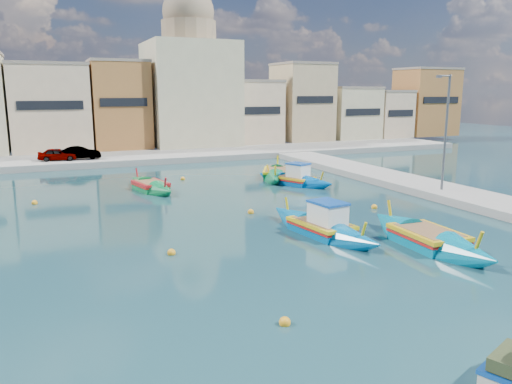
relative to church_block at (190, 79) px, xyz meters
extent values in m
plane|color=#123037|center=(-10.00, -40.00, -8.41)|extent=(160.00, 160.00, 0.00)
cube|color=gray|center=(-10.00, -8.00, -8.11)|extent=(80.00, 8.00, 0.60)
cube|color=beige|center=(-15.74, -0.28, -3.31)|extent=(7.88, 7.44, 8.99)
cube|color=gray|center=(-15.74, -0.28, 1.33)|extent=(8.04, 7.59, 0.30)
cube|color=black|center=(-15.74, -4.05, -2.86)|extent=(6.30, 0.10, 0.90)
cube|color=#AE6F36|center=(-8.46, -0.93, -3.09)|extent=(6.17, 6.13, 9.43)
cube|color=gray|center=(-8.46, -0.93, 1.77)|extent=(6.29, 6.26, 0.30)
cube|color=black|center=(-8.46, -4.05, -2.62)|extent=(4.93, 0.10, 0.90)
cube|color=tan|center=(-0.95, -0.15, -4.78)|extent=(7.31, 7.69, 6.05)
cube|color=gray|center=(-0.95, -0.15, -1.60)|extent=(7.46, 7.85, 0.30)
cube|color=black|center=(-0.95, -4.05, -4.48)|extent=(5.85, 0.10, 0.90)
cube|color=beige|center=(7.02, -0.35, -4.10)|extent=(7.54, 7.30, 7.41)
cube|color=gray|center=(7.02, -0.35, -0.25)|extent=(7.69, 7.45, 0.30)
cube|color=black|center=(7.02, -4.05, -3.73)|extent=(6.03, 0.10, 0.90)
cube|color=tan|center=(14.93, -0.51, -2.99)|extent=(6.36, 6.97, 9.63)
cube|color=gray|center=(14.93, -0.51, 1.98)|extent=(6.48, 7.11, 0.30)
cube|color=black|center=(14.93, -4.05, -2.51)|extent=(5.09, 0.10, 0.90)
cube|color=beige|center=(22.15, -0.65, -4.48)|extent=(6.63, 6.70, 6.65)
cube|color=gray|center=(22.15, -0.65, -1.01)|extent=(6.76, 6.83, 0.30)
cube|color=black|center=(22.15, -4.05, -4.15)|extent=(5.30, 0.10, 0.90)
cube|color=beige|center=(28.26, -0.25, -4.71)|extent=(5.08, 7.51, 6.20)
cube|color=gray|center=(28.26, -0.25, -1.45)|extent=(5.18, 7.66, 0.30)
cube|color=black|center=(28.26, -4.05, -4.40)|extent=(4.06, 0.10, 0.90)
cube|color=#AE6F36|center=(35.15, -1.00, -3.14)|extent=(7.79, 6.00, 9.33)
cube|color=gray|center=(35.15, -1.00, 1.67)|extent=(7.95, 6.12, 0.30)
cube|color=black|center=(35.15, -4.05, -2.68)|extent=(6.23, 0.10, 0.90)
cube|color=beige|center=(0.00, 0.00, -1.81)|extent=(10.00, 10.00, 12.00)
cylinder|color=#9E8466|center=(0.00, 0.00, 5.39)|extent=(6.40, 6.40, 2.40)
sphere|color=#9E8466|center=(0.00, 0.00, 7.58)|extent=(6.00, 6.00, 6.00)
cylinder|color=#595B60|center=(7.50, -34.00, -4.41)|extent=(0.16, 0.16, 8.00)
cylinder|color=#595B60|center=(7.10, -34.00, -0.51)|extent=(1.00, 0.10, 0.10)
cube|color=#595B60|center=(6.60, -34.00, -0.56)|extent=(0.35, 0.15, 0.18)
imported|color=#4C1919|center=(-15.58, -9.50, -7.22)|extent=(3.57, 1.76, 1.17)
imported|color=#4C1919|center=(-13.59, -9.50, -7.19)|extent=(3.77, 1.42, 1.23)
cube|color=#0065A3|center=(-4.44, -38.54, -8.23)|extent=(2.24, 3.46, 0.91)
cone|color=#0065A3|center=(-4.81, -35.88, -8.18)|extent=(2.21, 3.19, 2.33)
cone|color=#0065A3|center=(-4.07, -41.20, -8.18)|extent=(2.21, 3.19, 2.33)
cube|color=yellow|center=(-4.44, -38.54, -7.85)|extent=(2.34, 3.65, 0.16)
cube|color=red|center=(-4.44, -38.54, -8.01)|extent=(2.34, 3.53, 0.09)
cube|color=olive|center=(-4.44, -38.54, -7.77)|extent=(1.93, 3.13, 0.05)
cylinder|color=yellow|center=(-4.85, -35.62, -7.59)|extent=(0.18, 0.44, 0.99)
cylinder|color=yellow|center=(-4.03, -41.46, -7.59)|extent=(0.18, 0.44, 0.99)
cube|color=white|center=(-4.38, -39.01, -7.27)|extent=(1.49, 1.81, 1.00)
cube|color=#0F47A5|center=(-4.38, -39.01, -6.72)|extent=(1.57, 1.94, 0.11)
cube|color=#0054A3|center=(0.51, -26.07, -8.23)|extent=(2.74, 3.26, 0.87)
cone|color=#0054A3|center=(-0.44, -23.97, -8.19)|extent=(2.66, 3.08, 2.18)
cone|color=#0054A3|center=(1.46, -28.17, -8.19)|extent=(2.66, 3.08, 2.18)
cube|color=gold|center=(0.51, -26.07, -7.87)|extent=(2.87, 3.43, 0.16)
cube|color=red|center=(0.51, -26.07, -8.02)|extent=(2.84, 3.34, 0.09)
cube|color=olive|center=(0.51, -26.07, -7.80)|extent=(2.40, 2.92, 0.05)
cylinder|color=gold|center=(-0.54, -23.77, -7.62)|extent=(0.28, 0.43, 0.95)
cylinder|color=gold|center=(1.56, -28.38, -7.62)|extent=(0.28, 0.43, 0.95)
cube|color=white|center=(0.68, -26.44, -7.32)|extent=(1.70, 1.80, 0.96)
cube|color=#0F47A5|center=(0.68, -26.44, -6.78)|extent=(1.81, 1.92, 0.10)
cube|color=#0B7745|center=(0.59, -22.87, -8.21)|extent=(3.28, 3.83, 1.00)
cone|color=#0B7745|center=(1.84, -20.46, -8.16)|extent=(3.17, 3.62, 2.51)
cone|color=#0B7745|center=(-0.66, -25.28, -8.16)|extent=(3.17, 3.62, 2.51)
cube|color=yellow|center=(0.59, -22.87, -7.79)|extent=(3.43, 4.03, 0.18)
cube|color=#197F33|center=(0.59, -22.87, -7.97)|extent=(3.39, 3.93, 0.10)
cube|color=olive|center=(0.59, -22.87, -7.71)|extent=(2.88, 3.43, 0.06)
cylinder|color=yellow|center=(1.97, -20.22, -7.51)|extent=(0.34, 0.48, 1.08)
cylinder|color=yellow|center=(-0.78, -25.52, -7.51)|extent=(0.34, 0.48, 1.08)
cube|color=#0B763B|center=(-9.94, -24.11, -8.23)|extent=(2.29, 3.00, 0.89)
cone|color=#0B763B|center=(-10.39, -21.93, -8.19)|extent=(2.26, 2.84, 2.20)
cone|color=#0B763B|center=(-9.48, -26.30, -8.19)|extent=(2.26, 2.84, 2.20)
cube|color=red|center=(-9.94, -24.11, -7.86)|extent=(2.39, 3.16, 0.16)
cube|color=red|center=(-9.94, -24.11, -8.02)|extent=(2.39, 3.07, 0.09)
cube|color=olive|center=(-9.94, -24.11, -7.78)|extent=(1.98, 2.71, 0.05)
cylinder|color=red|center=(-10.44, -21.72, -7.61)|extent=(0.21, 0.44, 0.97)
cylinder|color=red|center=(-9.43, -26.51, -7.61)|extent=(0.21, 0.44, 0.97)
cube|color=#007898|center=(-0.95, -42.14, -8.20)|extent=(2.25, 3.33, 1.05)
cone|color=#007898|center=(-0.82, -39.46, -8.15)|extent=(2.24, 3.12, 2.61)
cone|color=#007898|center=(-1.08, -44.81, -8.15)|extent=(2.24, 3.12, 2.61)
cube|color=gold|center=(-0.95, -42.14, -7.76)|extent=(2.34, 3.51, 0.19)
cube|color=red|center=(-0.95, -42.14, -7.95)|extent=(2.36, 3.40, 0.11)
cube|color=olive|center=(-0.95, -42.14, -7.67)|extent=(1.92, 3.02, 0.06)
cylinder|color=gold|center=(-0.81, -39.20, -7.46)|extent=(0.17, 0.50, 1.14)
cylinder|color=gold|center=(-1.09, -45.07, -7.46)|extent=(0.17, 0.50, 1.14)
sphere|color=#FFA61A|center=(-12.02, -38.75, -8.33)|extent=(0.36, 0.36, 0.36)
sphere|color=#FFA61A|center=(-6.02, -33.28, -8.33)|extent=(0.36, 0.36, 0.36)
sphere|color=#FFA61A|center=(-6.73, -20.90, -8.33)|extent=(0.36, 0.36, 0.36)
sphere|color=#FFA61A|center=(-17.53, -25.69, -8.33)|extent=(0.36, 0.36, 0.36)
sphere|color=#FFA61A|center=(1.31, -35.06, -8.33)|extent=(0.36, 0.36, 0.36)
sphere|color=#FFA61A|center=(-10.47, -46.62, -8.33)|extent=(0.36, 0.36, 0.36)
camera|label=1|loc=(-16.78, -59.13, -1.47)|focal=35.00mm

